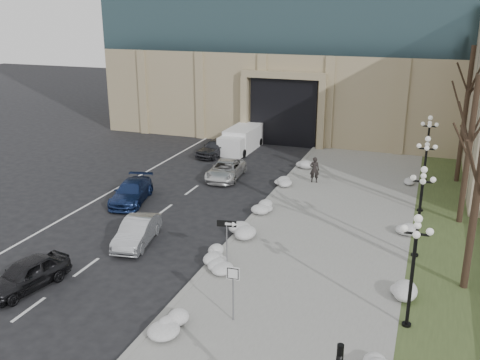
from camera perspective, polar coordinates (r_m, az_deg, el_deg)
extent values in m
cube|color=gray|center=(30.10, 9.08, -5.47)|extent=(9.00, 40.00, 0.12)
cube|color=gray|center=(31.14, 0.92, -4.39)|extent=(0.30, 40.00, 0.14)
cube|color=#3C4A25|center=(29.75, 21.53, -6.90)|extent=(4.00, 40.00, 0.10)
cube|color=tan|center=(56.73, 9.40, 9.81)|extent=(40.00, 20.00, 8.00)
cube|color=black|center=(48.66, 4.96, 7.42)|extent=(6.00, 2.50, 6.00)
cube|color=tan|center=(46.82, 4.62, 11.10)|extent=(7.50, 0.60, 0.60)
cube|color=tan|center=(48.36, 0.49, 7.43)|extent=(0.60, 0.60, 6.00)
cube|color=tan|center=(46.54, 8.69, 6.79)|extent=(0.60, 0.60, 6.00)
imported|color=black|center=(25.76, -21.79, -9.32)|extent=(2.40, 4.26, 1.37)
imported|color=#A9ACB1|center=(28.69, -10.93, -5.45)|extent=(2.18, 4.34, 1.37)
imported|color=navy|center=(34.73, -11.51, -1.26)|extent=(2.92, 4.99, 1.36)
imported|color=silver|center=(38.70, -1.53, 1.09)|extent=(2.57, 4.85, 1.30)
imported|color=#303136|center=(44.61, -2.58, 3.49)|extent=(2.57, 4.51, 1.45)
imported|color=black|center=(37.78, 7.95, 1.10)|extent=(0.75, 0.57, 1.84)
cube|color=white|center=(46.84, 0.43, 4.54)|extent=(2.21, 4.90, 1.95)
cube|color=white|center=(44.22, -0.90, 3.58)|extent=(2.07, 1.59, 1.56)
cylinder|color=black|center=(44.89, -1.96, 3.08)|extent=(0.25, 0.69, 0.68)
cylinder|color=black|center=(44.19, 0.38, 2.85)|extent=(0.25, 0.69, 0.68)
cylinder|color=black|center=(48.65, -0.05, 4.29)|extent=(0.25, 0.69, 0.68)
cylinder|color=black|center=(48.02, 2.13, 4.08)|extent=(0.25, 0.69, 0.68)
cylinder|color=slate|center=(25.19, -1.42, -7.11)|extent=(0.06, 0.06, 2.51)
cube|color=black|center=(24.72, -1.44, -4.68)|extent=(0.91, 0.20, 0.31)
cube|color=white|center=(24.67, -1.11, -4.72)|extent=(0.43, 0.09, 0.12)
cone|color=white|center=(24.63, -0.56, -4.76)|extent=(0.25, 0.29, 0.25)
cylinder|color=slate|center=(21.36, -0.73, -12.24)|extent=(0.07, 0.07, 2.40)
cube|color=white|center=(20.88, -0.74, -9.93)|extent=(0.52, 0.08, 0.52)
cube|color=black|center=(20.86, -0.76, -9.96)|extent=(0.46, 0.04, 0.46)
cube|color=white|center=(20.86, -0.77, -9.97)|extent=(0.39, 0.03, 0.39)
ellipsoid|color=silver|center=(21.46, -7.73, -15.09)|extent=(1.10, 1.60, 0.36)
ellipsoid|color=silver|center=(25.25, -2.53, -9.49)|extent=(1.10, 1.60, 0.36)
ellipsoid|color=silver|center=(29.12, 0.39, -5.55)|extent=(1.10, 1.60, 0.36)
ellipsoid|color=silver|center=(32.26, 3.02, -3.15)|extent=(1.10, 1.60, 0.36)
ellipsoid|color=silver|center=(37.08, 4.63, -0.31)|extent=(1.10, 1.60, 0.36)
ellipsoid|color=silver|center=(41.24, 6.90, 1.53)|extent=(1.10, 1.60, 0.36)
ellipsoid|color=silver|center=(24.74, 16.36, -10.90)|extent=(1.10, 1.60, 0.36)
ellipsoid|color=silver|center=(30.85, 16.93, -4.98)|extent=(1.10, 1.60, 0.36)
ellipsoid|color=silver|center=(26.38, -2.23, -8.20)|extent=(1.10, 1.60, 0.36)
ellipsoid|color=silver|center=(38.77, 17.43, -0.28)|extent=(1.10, 1.60, 0.36)
cylinder|color=black|center=(22.59, 17.32, -14.58)|extent=(0.36, 0.36, 0.20)
cylinder|color=black|center=(21.65, 17.79, -10.33)|extent=(0.14, 0.14, 4.00)
cylinder|color=black|center=(20.80, 18.32, -5.47)|extent=(0.10, 0.90, 0.10)
cylinder|color=black|center=(20.80, 18.32, -5.47)|extent=(0.90, 0.10, 0.10)
sphere|color=silver|center=(20.57, 18.48, -3.94)|extent=(0.32, 0.32, 0.32)
sphere|color=silver|center=(20.74, 19.60, -5.22)|extent=(0.28, 0.28, 0.28)
sphere|color=silver|center=(20.75, 17.12, -4.95)|extent=(0.28, 0.28, 0.28)
sphere|color=silver|center=(21.16, 18.41, -4.63)|extent=(0.28, 0.28, 0.28)
sphere|color=silver|center=(20.33, 18.30, -5.57)|extent=(0.28, 0.28, 0.28)
cylinder|color=black|center=(28.32, 18.12, -7.68)|extent=(0.36, 0.36, 0.20)
cylinder|color=black|center=(27.58, 18.50, -4.11)|extent=(0.14, 0.14, 4.00)
cylinder|color=black|center=(26.91, 18.92, -0.17)|extent=(0.10, 0.90, 0.10)
cylinder|color=black|center=(26.91, 18.92, -0.17)|extent=(0.90, 0.10, 0.10)
sphere|color=silver|center=(26.74, 19.05, 1.05)|extent=(0.32, 0.32, 0.32)
sphere|color=silver|center=(26.87, 19.91, 0.03)|extent=(0.28, 0.28, 0.28)
sphere|color=silver|center=(26.87, 18.00, 0.24)|extent=(0.28, 0.28, 0.28)
sphere|color=silver|center=(27.30, 18.99, 0.41)|extent=(0.28, 0.28, 0.28)
sphere|color=silver|center=(26.44, 18.92, -0.15)|extent=(0.28, 0.28, 0.28)
cylinder|color=black|center=(34.33, 18.63, -3.14)|extent=(0.36, 0.36, 0.20)
cylinder|color=black|center=(33.71, 18.95, -0.13)|extent=(0.14, 0.14, 4.00)
cylinder|color=black|center=(33.18, 19.30, 3.16)|extent=(0.10, 0.90, 0.10)
cylinder|color=black|center=(33.18, 19.30, 3.16)|extent=(0.90, 0.10, 0.10)
sphere|color=silver|center=(33.04, 19.41, 4.16)|extent=(0.32, 0.32, 0.32)
sphere|color=silver|center=(33.14, 20.10, 3.32)|extent=(0.28, 0.28, 0.28)
sphere|color=silver|center=(33.14, 18.55, 3.49)|extent=(0.28, 0.28, 0.28)
sphere|color=silver|center=(33.58, 19.35, 3.59)|extent=(0.28, 0.28, 0.28)
sphere|color=silver|center=(32.70, 19.31, 3.22)|extent=(0.28, 0.28, 0.28)
cylinder|color=black|center=(40.49, 18.99, 0.03)|extent=(0.36, 0.36, 0.20)
cylinder|color=black|center=(39.97, 19.26, 2.62)|extent=(0.14, 0.14, 4.00)
cylinder|color=black|center=(39.51, 19.56, 5.42)|extent=(0.10, 0.90, 0.10)
cylinder|color=black|center=(39.51, 19.56, 5.42)|extent=(0.90, 0.10, 0.10)
sphere|color=silver|center=(39.40, 19.65, 6.27)|extent=(0.32, 0.32, 0.32)
sphere|color=silver|center=(39.49, 20.24, 5.56)|extent=(0.28, 0.28, 0.28)
sphere|color=silver|center=(39.49, 18.93, 5.70)|extent=(0.28, 0.28, 0.28)
sphere|color=silver|center=(39.93, 19.60, 5.76)|extent=(0.28, 0.28, 0.28)
sphere|color=silver|center=(39.04, 19.57, 5.50)|extent=(0.28, 0.28, 0.28)
cylinder|color=black|center=(24.47, 23.97, -1.33)|extent=(0.32, 0.32, 9.00)
cylinder|color=black|center=(32.22, 23.20, 2.73)|extent=(0.32, 0.32, 8.50)
cylinder|color=black|center=(39.92, 22.85, 6.26)|extent=(0.32, 0.32, 9.50)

